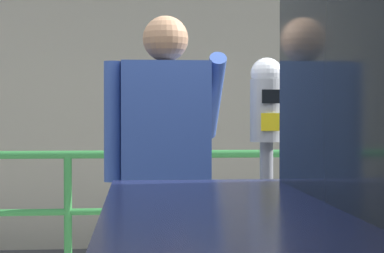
# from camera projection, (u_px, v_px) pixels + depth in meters

# --- Properties ---
(parking_meter) EXTENTS (0.17, 0.18, 1.55)m
(parking_meter) POSITION_uv_depth(u_px,v_px,m) (267.00, 140.00, 3.41)
(parking_meter) COLOR slate
(parking_meter) RESTS_ON sidewalk_curb
(pedestrian_at_meter) EXTENTS (0.64, 0.59, 1.77)m
(pedestrian_at_meter) POSITION_uv_depth(u_px,v_px,m) (166.00, 160.00, 3.42)
(pedestrian_at_meter) COLOR black
(pedestrian_at_meter) RESTS_ON sidewalk_curb
(background_railing) EXTENTS (24.06, 0.06, 0.99)m
(background_railing) POSITION_uv_depth(u_px,v_px,m) (212.00, 186.00, 5.01)
(background_railing) COLOR #2D7A38
(background_railing) RESTS_ON sidewalk_curb
(backdrop_wall) EXTENTS (32.00, 0.50, 3.77)m
(backdrop_wall) POSITION_uv_depth(u_px,v_px,m) (189.00, 69.00, 7.10)
(backdrop_wall) COLOR #ADA38E
(backdrop_wall) RESTS_ON ground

